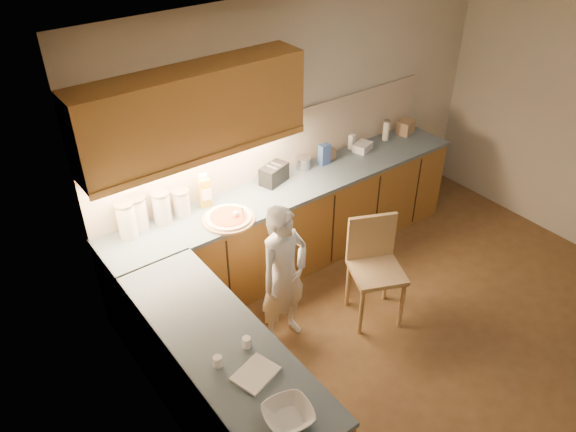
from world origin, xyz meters
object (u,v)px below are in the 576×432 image
at_px(pizza_on_board, 229,218).
at_px(wooden_chair, 374,262).
at_px(oil_jug, 204,192).
at_px(toaster, 274,174).
at_px(child, 284,276).

height_order(pizza_on_board, wooden_chair, pizza_on_board).
relative_size(pizza_on_board, oil_jug, 1.42).
distance_m(wooden_chair, oil_jug, 1.61).
distance_m(oil_jug, toaster, 0.73).
height_order(pizza_on_board, oil_jug, oil_jug).
xyz_separation_m(wooden_chair, toaster, (-0.26, 1.15, 0.44)).
distance_m(child, oil_jug, 1.05).
distance_m(pizza_on_board, child, 0.71).
relative_size(pizza_on_board, child, 0.34).
xyz_separation_m(pizza_on_board, wooden_chair, (0.94, -0.86, -0.38)).
relative_size(pizza_on_board, wooden_chair, 0.47).
xyz_separation_m(pizza_on_board, toaster, (0.68, 0.28, 0.07)).
distance_m(pizza_on_board, wooden_chair, 1.33).
height_order(wooden_chair, oil_jug, oil_jug).
bearing_deg(pizza_on_board, toaster, 22.68).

